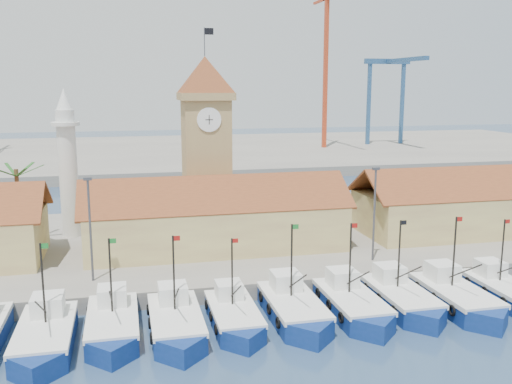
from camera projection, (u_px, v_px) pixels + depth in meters
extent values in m
plane|color=navy|center=(261.00, 343.00, 40.64)|extent=(400.00, 400.00, 0.00)
cube|color=gray|center=(210.00, 243.00, 63.48)|extent=(140.00, 32.00, 1.50)
cube|color=gray|center=(160.00, 153.00, 145.76)|extent=(240.00, 80.00, 2.00)
cube|color=navy|center=(46.00, 340.00, 39.83)|extent=(3.72, 8.41, 1.91)
cube|color=navy|center=(37.00, 369.00, 35.81)|extent=(3.71, 3.71, 1.91)
cube|color=silver|center=(45.00, 328.00, 39.65)|extent=(3.79, 8.64, 0.37)
cube|color=silver|center=(48.00, 305.00, 41.51)|extent=(2.23, 2.34, 1.49)
cylinder|color=black|center=(43.00, 284.00, 39.61)|extent=(0.15, 0.15, 5.94)
cube|color=#197226|center=(44.00, 246.00, 39.17)|extent=(0.53, 0.02, 0.37)
cube|color=navy|center=(113.00, 328.00, 41.89)|extent=(3.60, 8.15, 1.85)
cube|color=navy|center=(112.00, 353.00, 37.99)|extent=(3.60, 3.60, 1.85)
cube|color=silver|center=(112.00, 316.00, 41.72)|extent=(3.67, 8.37, 0.36)
cube|color=silver|center=(112.00, 296.00, 43.52)|extent=(2.16, 2.26, 1.44)
cylinder|color=black|center=(111.00, 276.00, 41.68)|extent=(0.14, 0.14, 5.76)
cube|color=#197226|center=(113.00, 241.00, 41.25)|extent=(0.51, 0.02, 0.36)
cube|color=navy|center=(176.00, 326.00, 42.22)|extent=(3.65, 8.27, 1.88)
cube|color=navy|center=(181.00, 351.00, 38.26)|extent=(3.65, 3.65, 1.88)
cube|color=silver|center=(176.00, 314.00, 42.04)|extent=(3.73, 8.50, 0.37)
cube|color=silver|center=(173.00, 294.00, 43.87)|extent=(2.19, 2.30, 1.46)
cylinder|color=black|center=(174.00, 274.00, 42.00)|extent=(0.15, 0.15, 5.85)
cube|color=#A5140F|center=(176.00, 238.00, 41.56)|extent=(0.52, 0.02, 0.37)
cube|color=navy|center=(234.00, 319.00, 43.58)|extent=(3.37, 7.63, 1.73)
cube|color=navy|center=(244.00, 341.00, 39.93)|extent=(3.37, 3.37, 1.73)
cube|color=silver|center=(234.00, 308.00, 43.42)|extent=(3.44, 7.84, 0.34)
cube|color=silver|center=(229.00, 290.00, 45.10)|extent=(2.02, 2.12, 1.35)
cylinder|color=black|center=(232.00, 273.00, 43.38)|extent=(0.13, 0.13, 5.39)
cube|color=#A5140F|center=(235.00, 241.00, 42.97)|extent=(0.48, 0.02, 0.34)
cube|color=navy|center=(293.00, 312.00, 44.82)|extent=(3.76, 8.51, 1.93)
cube|color=navy|center=(310.00, 335.00, 40.75)|extent=(3.76, 3.76, 1.93)
cube|color=silver|center=(293.00, 300.00, 44.64)|extent=(3.83, 8.74, 0.38)
cube|color=silver|center=(286.00, 281.00, 46.52)|extent=(2.26, 2.36, 1.50)
cylinder|color=black|center=(292.00, 261.00, 44.60)|extent=(0.15, 0.15, 6.01)
cube|color=#197226|center=(295.00, 227.00, 44.15)|extent=(0.54, 0.02, 0.38)
cube|color=navy|center=(351.00, 308.00, 45.72)|extent=(3.69, 8.34, 1.90)
cube|color=navy|center=(373.00, 329.00, 41.73)|extent=(3.69, 3.69, 1.90)
cube|color=silver|center=(352.00, 296.00, 45.54)|extent=(3.76, 8.57, 0.37)
cube|color=silver|center=(342.00, 278.00, 47.39)|extent=(2.21, 2.32, 1.47)
cylinder|color=black|center=(350.00, 259.00, 45.50)|extent=(0.15, 0.15, 5.90)
cube|color=#A5140F|center=(354.00, 226.00, 45.06)|extent=(0.53, 0.02, 0.37)
cube|color=navy|center=(400.00, 302.00, 47.02)|extent=(3.65, 8.25, 1.88)
cube|color=navy|center=(425.00, 321.00, 43.06)|extent=(3.65, 3.65, 1.88)
cube|color=silver|center=(400.00, 291.00, 46.84)|extent=(3.72, 8.48, 0.36)
cube|color=silver|center=(390.00, 273.00, 48.67)|extent=(2.19, 2.29, 1.46)
cylinder|color=black|center=(399.00, 255.00, 46.80)|extent=(0.15, 0.15, 5.84)
cube|color=black|center=(404.00, 223.00, 46.36)|extent=(0.52, 0.02, 0.36)
cube|color=navy|center=(455.00, 301.00, 47.10)|extent=(3.78, 8.56, 1.95)
cube|color=navy|center=(487.00, 321.00, 43.00)|extent=(3.78, 3.78, 1.95)
cube|color=silver|center=(456.00, 290.00, 46.92)|extent=(3.86, 8.80, 0.38)
cube|color=silver|center=(442.00, 272.00, 48.81)|extent=(2.27, 2.38, 1.51)
cylinder|color=black|center=(454.00, 253.00, 46.88)|extent=(0.15, 0.15, 6.05)
cube|color=#A5140F|center=(459.00, 219.00, 46.42)|extent=(0.54, 0.02, 0.38)
cube|color=navy|center=(503.00, 294.00, 48.79)|extent=(3.48, 7.87, 1.79)
cube|color=silver|center=(503.00, 284.00, 48.62)|extent=(3.55, 8.08, 0.35)
cube|color=silver|center=(490.00, 268.00, 50.36)|extent=(2.09, 2.18, 1.39)
cylinder|color=black|center=(502.00, 251.00, 48.59)|extent=(0.14, 0.14, 5.56)
cube|color=#A5140F|center=(507.00, 221.00, 48.17)|extent=(0.50, 0.02, 0.35)
cube|color=#D6C975|center=(216.00, 226.00, 59.09)|extent=(26.00, 10.00, 4.50)
cube|color=brown|center=(219.00, 195.00, 56.01)|extent=(27.04, 5.13, 3.21)
cube|color=brown|center=(211.00, 186.00, 60.80)|extent=(27.04, 5.13, 3.21)
cube|color=#D6C975|center=(488.00, 211.00, 66.21)|extent=(30.00, 10.00, 4.50)
cube|color=brown|center=(504.00, 182.00, 63.13)|extent=(31.20, 5.13, 3.21)
cube|color=brown|center=(477.00, 176.00, 67.91)|extent=(31.20, 5.13, 3.21)
cube|color=#A28753|center=(206.00, 168.00, 63.87)|extent=(5.00, 5.00, 15.00)
cube|color=#A28753|center=(205.00, 96.00, 62.41)|extent=(5.80, 5.80, 0.80)
pyramid|color=brown|center=(205.00, 75.00, 61.99)|extent=(5.80, 5.80, 4.00)
cylinder|color=white|center=(209.00, 120.00, 60.41)|extent=(2.60, 0.15, 2.60)
cube|color=black|center=(209.00, 120.00, 60.34)|extent=(0.08, 0.02, 1.00)
cube|color=black|center=(209.00, 120.00, 60.34)|extent=(0.80, 0.02, 0.08)
cylinder|color=#3F3F44|center=(204.00, 42.00, 61.34)|extent=(0.10, 0.10, 3.00)
cube|color=black|center=(209.00, 31.00, 61.25)|extent=(1.00, 0.03, 0.70)
cylinder|color=silver|center=(68.00, 174.00, 62.54)|extent=(2.00, 2.00, 14.00)
cylinder|color=silver|center=(65.00, 124.00, 61.53)|extent=(3.00, 3.00, 0.40)
cone|color=silver|center=(64.00, 99.00, 61.05)|extent=(1.80, 1.80, 2.40)
cylinder|color=brown|center=(19.00, 207.00, 60.07)|extent=(0.44, 0.44, 8.00)
cube|color=#225B1F|center=(30.00, 171.00, 59.68)|extent=(2.80, 0.35, 1.18)
cube|color=#225B1F|center=(25.00, 169.00, 60.68)|extent=(1.71, 2.60, 1.18)
cube|color=#225B1F|center=(11.00, 170.00, 60.37)|extent=(1.71, 2.60, 1.18)
cube|color=#225B1F|center=(2.00, 171.00, 59.05)|extent=(2.80, 0.35, 1.18)
cube|color=#225B1F|center=(7.00, 173.00, 58.05)|extent=(1.71, 2.60, 1.18)
cube|color=#225B1F|center=(21.00, 172.00, 58.36)|extent=(1.71, 2.60, 1.18)
cylinder|color=#3F3F44|center=(90.00, 230.00, 48.35)|extent=(0.20, 0.20, 9.00)
cube|color=#3F3F44|center=(88.00, 179.00, 47.54)|extent=(0.70, 0.25, 0.25)
cylinder|color=#3F3F44|center=(374.00, 215.00, 54.13)|extent=(0.20, 0.20, 9.00)
cube|color=#3F3F44|center=(376.00, 169.00, 53.32)|extent=(0.70, 0.25, 0.25)
cube|color=#B83A1C|center=(326.00, 72.00, 146.67)|extent=(1.00, 1.00, 38.69)
cube|color=#B83A1C|center=(320.00, 1.00, 148.08)|extent=(0.60, 10.00, 0.60)
cube|color=#284F7C|center=(369.00, 104.00, 156.23)|extent=(0.90, 0.90, 22.00)
cube|color=#284F7C|center=(402.00, 104.00, 158.46)|extent=(0.90, 0.90, 22.00)
cube|color=#284F7C|center=(387.00, 61.00, 155.22)|extent=(13.00, 1.40, 1.40)
cube|color=#284F7C|center=(405.00, 60.00, 145.65)|extent=(1.40, 22.00, 1.00)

